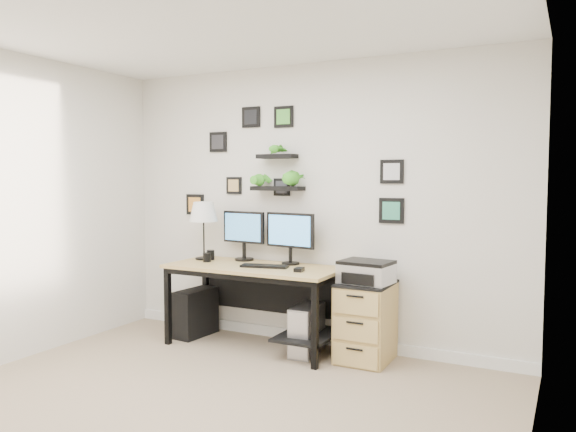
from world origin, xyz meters
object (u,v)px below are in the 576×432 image
Objects in this scene: monitor_left at (244,232)px; printer at (366,272)px; table_lamp at (204,213)px; mug at (207,257)px; pc_tower_grey at (307,330)px; desk at (259,279)px; monitor_right at (290,234)px; pc_tower_black at (196,312)px; file_cabinet at (366,321)px.

monitor_left is 1.07× the size of printer.
table_lamp is 0.45m from mug.
pc_tower_grey is 0.76m from printer.
table_lamp reaches higher than printer.
monitor_right is (0.23, 0.18, 0.41)m from desk.
mug is at bearing -177.64° from printer.
desk is at bearing 178.34° from pc_tower_grey.
printer reaches higher than pc_tower_grey.
desk is 0.89m from table_lamp.
table_lamp is at bearing 134.40° from mug.
pc_tower_grey is (0.77, -0.21, -0.81)m from monitor_left.
monitor_right is 0.88m from pc_tower_grey.
printer is (1.74, 0.01, 0.54)m from pc_tower_black.
mug is 0.19× the size of printer.
desk is 0.64m from pc_tower_grey.
mug is 0.59m from pc_tower_black.
monitor_right is 1.05m from file_cabinet.
monitor_left is 1.34m from printer.
printer is (1.30, -0.17, -0.26)m from monitor_left.
monitor_left is 0.44m from table_lamp.
pc_tower_black is at bearing -178.51° from file_cabinet.
monitor_left is 1.04× the size of pc_tower_black.
printer is at bearing 4.29° from pc_tower_grey.
table_lamp is (-0.39, -0.11, 0.17)m from monitor_left.
monitor_right is 1.12× the size of pc_tower_black.
monitor_right is 0.91× the size of table_lamp.
monitor_left is at bearing 41.54° from mug.
file_cabinet is at bearing 6.42° from pc_tower_black.
monitor_left is at bearing 178.32° from monitor_right.
pc_tower_grey is (0.49, -0.01, -0.41)m from desk.
pc_tower_grey is at bearing -172.02° from file_cabinet.
pc_tower_grey is at bearing -1.66° from desk.
desk reaches higher than pc_tower_black.
monitor_left is 0.71× the size of file_cabinet.
table_lamp is at bearing 63.84° from pc_tower_black.
table_lamp is (-0.90, -0.09, 0.17)m from monitor_right.
pc_tower_black is 1.02× the size of pc_tower_grey.
monitor_right reaches higher than pc_tower_grey.
monitor_left reaches higher than mug.
printer is (0.01, -0.03, 0.43)m from file_cabinet.
monitor_right is at bearing 5.72° from table_lamp.
file_cabinet is 0.43m from printer.
monitor_left is 0.93× the size of monitor_right.
mug is at bearing -11.74° from pc_tower_black.
file_cabinet is (0.52, 0.07, 0.12)m from pc_tower_grey.
desk is 0.53m from monitor_left.
monitor_left is 0.84× the size of table_lamp.
pc_tower_black is at bearing -169.95° from monitor_right.
printer is at bearing 1.43° from desk.
monitor_right is 0.85m from printer.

